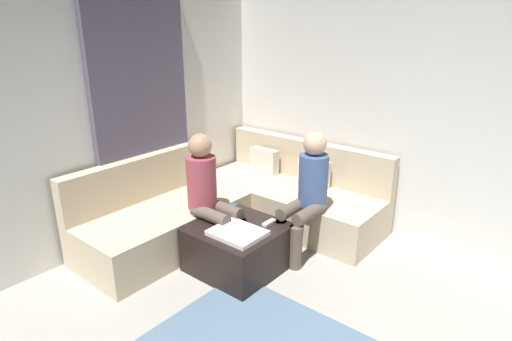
{
  "coord_description": "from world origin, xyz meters",
  "views": [
    {
      "loc": [
        0.71,
        -1.22,
        2.15
      ],
      "look_at": [
        -1.63,
        1.63,
        0.85
      ],
      "focal_mm": 29.56,
      "sensor_mm": 36.0,
      "label": 1
    }
  ],
  "objects_px": {
    "game_remote": "(269,223)",
    "person_on_couch_back": "(307,190)",
    "sectional_couch": "(238,206)",
    "coffee_mug": "(233,209)",
    "person_on_couch_side": "(209,192)",
    "ottoman": "(238,247)"
  },
  "relations": [
    {
      "from": "coffee_mug",
      "to": "person_on_couch_back",
      "type": "xyz_separation_m",
      "value": [
        0.54,
        0.45,
        0.19
      ]
    },
    {
      "from": "coffee_mug",
      "to": "person_on_couch_back",
      "type": "height_order",
      "value": "person_on_couch_back"
    },
    {
      "from": "person_on_couch_side",
      "to": "sectional_couch",
      "type": "bearing_deg",
      "value": -165.37
    },
    {
      "from": "sectional_couch",
      "to": "coffee_mug",
      "type": "height_order",
      "value": "sectional_couch"
    },
    {
      "from": "ottoman",
      "to": "coffee_mug",
      "type": "bearing_deg",
      "value": 140.71
    },
    {
      "from": "coffee_mug",
      "to": "person_on_couch_side",
      "type": "bearing_deg",
      "value": -130.92
    },
    {
      "from": "person_on_couch_back",
      "to": "person_on_couch_side",
      "type": "bearing_deg",
      "value": 42.34
    },
    {
      "from": "coffee_mug",
      "to": "game_remote",
      "type": "distance_m",
      "value": 0.4
    },
    {
      "from": "ottoman",
      "to": "person_on_couch_back",
      "type": "distance_m",
      "value": 0.84
    },
    {
      "from": "person_on_couch_back",
      "to": "person_on_couch_side",
      "type": "xyz_separation_m",
      "value": [
        -0.68,
        -0.62,
        0.0
      ]
    },
    {
      "from": "game_remote",
      "to": "person_on_couch_side",
      "type": "distance_m",
      "value": 0.63
    },
    {
      "from": "person_on_couch_back",
      "to": "sectional_couch",
      "type": "bearing_deg",
      "value": 3.8
    },
    {
      "from": "person_on_couch_back",
      "to": "person_on_couch_side",
      "type": "distance_m",
      "value": 0.92
    },
    {
      "from": "ottoman",
      "to": "person_on_couch_side",
      "type": "bearing_deg",
      "value": 178.03
    },
    {
      "from": "sectional_couch",
      "to": "person_on_couch_back",
      "type": "height_order",
      "value": "person_on_couch_back"
    },
    {
      "from": "sectional_couch",
      "to": "game_remote",
      "type": "xyz_separation_m",
      "value": [
        0.69,
        -0.36,
        0.15
      ]
    },
    {
      "from": "person_on_couch_back",
      "to": "person_on_couch_side",
      "type": "relative_size",
      "value": 1.0
    },
    {
      "from": "ottoman",
      "to": "person_on_couch_side",
      "type": "distance_m",
      "value": 0.58
    },
    {
      "from": "game_remote",
      "to": "sectional_couch",
      "type": "bearing_deg",
      "value": 152.64
    },
    {
      "from": "game_remote",
      "to": "coffee_mug",
      "type": "bearing_deg",
      "value": -174.29
    },
    {
      "from": "sectional_couch",
      "to": "coffee_mug",
      "type": "relative_size",
      "value": 26.84
    },
    {
      "from": "game_remote",
      "to": "person_on_couch_back",
      "type": "height_order",
      "value": "person_on_couch_back"
    }
  ]
}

